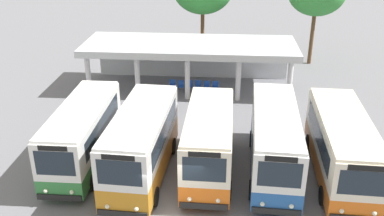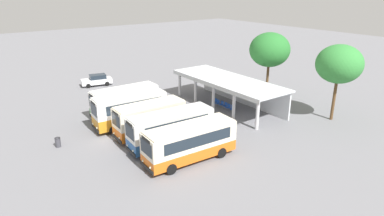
% 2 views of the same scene
% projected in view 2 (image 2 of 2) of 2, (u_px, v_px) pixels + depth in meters
% --- Properties ---
extents(ground_plane, '(180.00, 180.00, 0.00)m').
position_uv_depth(ground_plane, '(114.00, 139.00, 32.29)').
color(ground_plane, slate).
extents(city_bus_nearest_orange, '(2.25, 7.59, 3.20)m').
position_uv_depth(city_bus_nearest_orange, '(125.00, 100.00, 37.57)').
color(city_bus_nearest_orange, black).
rests_on(city_bus_nearest_orange, ground).
extents(city_bus_second_in_row, '(2.67, 7.62, 3.44)m').
position_uv_depth(city_bus_second_in_row, '(130.00, 109.00, 34.58)').
color(city_bus_second_in_row, black).
rests_on(city_bus_second_in_row, ground).
extents(city_bus_middle_cream, '(2.41, 7.03, 3.26)m').
position_uv_depth(city_bus_middle_cream, '(150.00, 118.00, 32.47)').
color(city_bus_middle_cream, black).
rests_on(city_bus_middle_cream, ground).
extents(city_bus_fourth_amber, '(2.58, 8.11, 3.26)m').
position_uv_depth(city_bus_fourth_amber, '(171.00, 127.00, 30.24)').
color(city_bus_fourth_amber, black).
rests_on(city_bus_fourth_amber, ground).
extents(city_bus_fifth_blue, '(2.69, 8.12, 3.13)m').
position_uv_depth(city_bus_fifth_blue, '(190.00, 141.00, 27.72)').
color(city_bus_fifth_blue, black).
rests_on(city_bus_fifth_blue, ground).
extents(parked_car_flank, '(2.55, 4.55, 1.62)m').
position_uv_depth(parked_car_flank, '(97.00, 80.00, 49.17)').
color(parked_car_flank, black).
rests_on(parked_car_flank, ground).
extents(terminal_canopy, '(15.25, 5.39, 3.40)m').
position_uv_depth(terminal_canopy, '(231.00, 85.00, 40.31)').
color(terminal_canopy, silver).
rests_on(terminal_canopy, ground).
extents(waiting_chair_end_by_column, '(0.46, 0.46, 0.86)m').
position_uv_depth(waiting_chair_end_by_column, '(215.00, 101.00, 41.14)').
color(waiting_chair_end_by_column, slate).
rests_on(waiting_chair_end_by_column, ground).
extents(waiting_chair_second_from_end, '(0.46, 0.46, 0.86)m').
position_uv_depth(waiting_chair_second_from_end, '(218.00, 103.00, 40.60)').
color(waiting_chair_second_from_end, slate).
rests_on(waiting_chair_second_from_end, ground).
extents(waiting_chair_middle_seat, '(0.46, 0.46, 0.86)m').
position_uv_depth(waiting_chair_middle_seat, '(222.00, 104.00, 40.18)').
color(waiting_chair_middle_seat, slate).
rests_on(waiting_chair_middle_seat, ground).
extents(waiting_chair_fourth_seat, '(0.46, 0.46, 0.86)m').
position_uv_depth(waiting_chair_fourth_seat, '(225.00, 105.00, 39.71)').
color(waiting_chair_fourth_seat, slate).
rests_on(waiting_chair_fourth_seat, ground).
extents(waiting_chair_fifth_seat, '(0.46, 0.46, 0.86)m').
position_uv_depth(waiting_chair_fifth_seat, '(228.00, 107.00, 39.19)').
color(waiting_chair_fifth_seat, slate).
rests_on(waiting_chair_fifth_seat, ground).
extents(waiting_chair_far_end_seat, '(0.46, 0.46, 0.86)m').
position_uv_depth(waiting_chair_far_end_seat, '(232.00, 108.00, 38.71)').
color(waiting_chair_far_end_seat, slate).
rests_on(waiting_chair_far_end_seat, ground).
extents(roadside_tree_behind_canopy, '(4.99, 4.99, 8.42)m').
position_uv_depth(roadside_tree_behind_canopy, '(270.00, 50.00, 41.74)').
color(roadside_tree_behind_canopy, brown).
rests_on(roadside_tree_behind_canopy, ground).
extents(roadside_tree_east_of_canopy, '(4.74, 4.74, 8.16)m').
position_uv_depth(roadside_tree_east_of_canopy, '(339.00, 64.00, 34.84)').
color(roadside_tree_east_of_canopy, brown).
rests_on(roadside_tree_east_of_canopy, ground).
extents(litter_bin_apron, '(0.49, 0.49, 0.90)m').
position_uv_depth(litter_bin_apron, '(58.00, 142.00, 30.48)').
color(litter_bin_apron, '#3F3F47').
rests_on(litter_bin_apron, ground).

